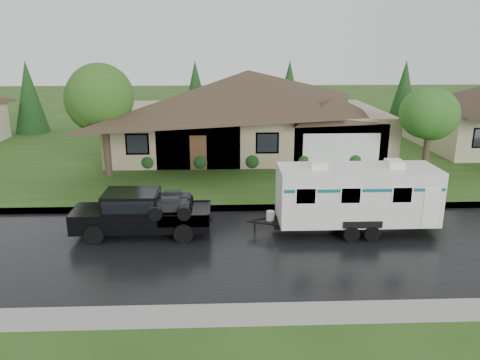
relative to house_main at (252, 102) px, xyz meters
name	(u,v)px	position (x,y,z in m)	size (l,w,h in m)	color
ground	(219,228)	(-2.29, -13.84, -3.59)	(140.00, 140.00, 0.00)	#294917
road	(218,248)	(-2.29, -15.84, -3.59)	(140.00, 8.00, 0.01)	black
curb	(219,208)	(-2.29, -11.59, -3.52)	(140.00, 0.50, 0.15)	gray
lawn	(219,149)	(-2.29, 1.16, -3.52)	(140.00, 26.00, 0.15)	#294917
house_main	(252,102)	(0.00, 0.00, 0.00)	(19.44, 10.80, 6.90)	tan
tree_left_green	(103,102)	(-8.65, -5.94, 0.79)	(3.68, 3.68, 6.10)	#382B1E
tree_right_green	(431,114)	(9.59, -6.53, 0.12)	(3.10, 3.10, 5.14)	#382B1E
shrub_row	(252,160)	(-0.29, -4.54, -2.94)	(13.60, 1.00, 1.00)	#143814
pickup_truck	(139,212)	(-5.48, -14.38, -2.62)	(5.44, 2.07, 1.81)	black
travel_trailer	(356,194)	(3.32, -14.38, -1.99)	(6.71, 2.36, 3.01)	silver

